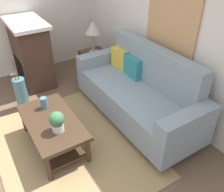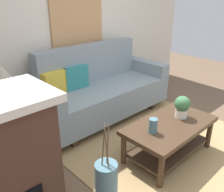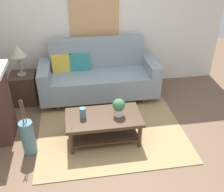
% 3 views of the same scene
% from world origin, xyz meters
% --- Properties ---
extents(ground_plane, '(8.99, 8.99, 0.00)m').
position_xyz_m(ground_plane, '(0.00, 0.00, 0.00)').
color(ground_plane, brown).
extents(wall_back, '(4.99, 0.10, 2.70)m').
position_xyz_m(wall_back, '(0.00, 2.19, 1.35)').
color(wall_back, silver).
rests_on(wall_back, ground_plane).
extents(area_rug, '(2.28, 1.78, 0.01)m').
position_xyz_m(area_rug, '(0.00, 0.50, 0.01)').
color(area_rug, '#A38456').
rests_on(area_rug, ground_plane).
extents(couch, '(2.15, 0.84, 1.08)m').
position_xyz_m(couch, '(-0.06, 1.65, 0.43)').
color(couch, gray).
rests_on(couch, ground_plane).
extents(throw_pillow_mustard, '(0.37, 0.16, 0.32)m').
position_xyz_m(throw_pillow_mustard, '(-0.72, 1.78, 0.68)').
color(throw_pillow_mustard, gold).
rests_on(throw_pillow_mustard, couch).
extents(throw_pillow_teal, '(0.37, 0.14, 0.32)m').
position_xyz_m(throw_pillow_teal, '(-0.39, 1.78, 0.68)').
color(throw_pillow_teal, teal).
rests_on(throw_pillow_teal, couch).
extents(coffee_table, '(1.10, 0.60, 0.43)m').
position_xyz_m(coffee_table, '(-0.14, 0.35, 0.31)').
color(coffee_table, '#422D1E').
rests_on(coffee_table, ground_plane).
extents(tabletop_vase, '(0.09, 0.09, 0.16)m').
position_xyz_m(tabletop_vase, '(-0.43, 0.37, 0.51)').
color(tabletop_vase, slate).
rests_on(tabletop_vase, coffee_table).
extents(potted_plant_tabletop, '(0.18, 0.18, 0.26)m').
position_xyz_m(potted_plant_tabletop, '(0.09, 0.35, 0.57)').
color(potted_plant_tabletop, white).
rests_on(potted_plant_tabletop, coffee_table).
extents(side_table, '(0.44, 0.44, 0.56)m').
position_xyz_m(side_table, '(-1.43, 1.66, 0.28)').
color(side_table, '#422D1E').
rests_on(side_table, ground_plane).
extents(table_lamp, '(0.28, 0.28, 0.57)m').
position_xyz_m(table_lamp, '(-1.43, 1.66, 0.99)').
color(table_lamp, gray).
rests_on(table_lamp, side_table).
extents(floor_vase, '(0.19, 0.19, 0.53)m').
position_xyz_m(floor_vase, '(-1.22, 0.23, 0.26)').
color(floor_vase, slate).
rests_on(floor_vase, ground_plane).
extents(floor_vase_branch_a, '(0.02, 0.03, 0.36)m').
position_xyz_m(floor_vase_branch_a, '(-1.20, 0.23, 0.71)').
color(floor_vase_branch_a, brown).
rests_on(floor_vase_branch_a, floor_vase).
extents(floor_vase_branch_b, '(0.04, 0.02, 0.36)m').
position_xyz_m(floor_vase_branch_b, '(-1.23, 0.24, 0.71)').
color(floor_vase_branch_b, brown).
rests_on(floor_vase_branch_b, floor_vase).
extents(floor_vase_branch_c, '(0.02, 0.04, 0.36)m').
position_xyz_m(floor_vase_branch_c, '(-1.23, 0.21, 0.71)').
color(floor_vase_branch_c, brown).
rests_on(floor_vase_branch_c, floor_vase).
extents(framed_painting, '(0.91, 0.03, 0.90)m').
position_xyz_m(framed_painting, '(-0.06, 2.12, 1.49)').
color(framed_painting, tan).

